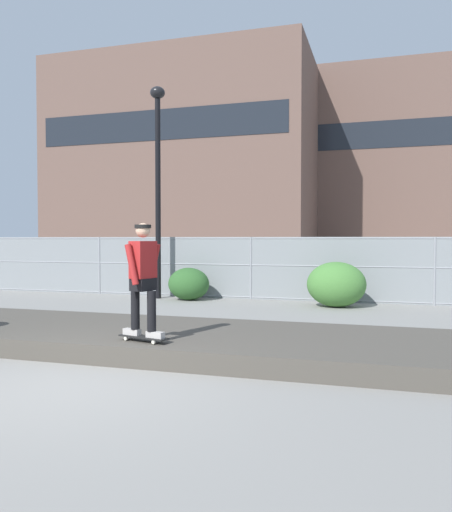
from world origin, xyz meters
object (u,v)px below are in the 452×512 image
(skateboard, at_px, (143,337))
(parked_car_mid, at_px, (410,270))
(street_lamp, at_px, (158,166))
(parked_car_near, at_px, (206,266))
(skater, at_px, (143,273))
(shrub_center, at_px, (336,284))
(shrub_left, at_px, (189,284))

(skateboard, relative_size, parked_car_mid, 0.18)
(street_lamp, relative_size, parked_car_near, 1.40)
(skater, height_order, parked_car_near, skater)
(parked_car_mid, xyz_separation_m, shrub_center, (-1.98, -3.13, -0.24))
(skateboard, xyz_separation_m, shrub_left, (-2.06, 7.22, 0.11))
(skater, xyz_separation_m, parked_car_mid, (4.19, 10.04, -0.47))
(parked_car_mid, bearing_deg, parked_car_near, 179.11)
(parked_car_near, bearing_deg, shrub_left, -80.72)
(skater, height_order, street_lamp, street_lamp)
(parked_car_mid, bearing_deg, skateboard, -112.64)
(parked_car_near, bearing_deg, skater, -75.98)
(parked_car_near, bearing_deg, street_lamp, -101.35)
(street_lamp, bearing_deg, parked_car_near, 78.65)
(parked_car_near, relative_size, shrub_left, 3.69)
(parked_car_near, bearing_deg, shrub_center, -34.27)
(skateboard, height_order, shrub_left, shrub_left)
(skateboard, height_order, street_lamp, street_lamp)
(street_lamp, bearing_deg, shrub_left, -8.59)
(street_lamp, distance_m, parked_car_near, 4.23)
(skater, xyz_separation_m, parked_car_near, (-2.53, 10.15, -0.47))
(street_lamp, relative_size, parked_car_mid, 1.39)
(street_lamp, bearing_deg, skateboard, -67.25)
(parked_car_mid, bearing_deg, street_lamp, -159.85)
(skater, relative_size, parked_car_near, 0.36)
(skateboard, relative_size, skater, 0.50)
(skateboard, bearing_deg, shrub_center, 72.30)
(skateboard, xyz_separation_m, parked_car_near, (-2.53, 10.15, 0.47))
(skateboard, bearing_deg, parked_car_mid, 67.36)
(skater, relative_size, shrub_left, 1.35)
(skater, height_order, parked_car_mid, skater)
(parked_car_near, xyz_separation_m, parked_car_mid, (6.72, -0.10, 0.00))
(shrub_left, bearing_deg, street_lamp, 171.41)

